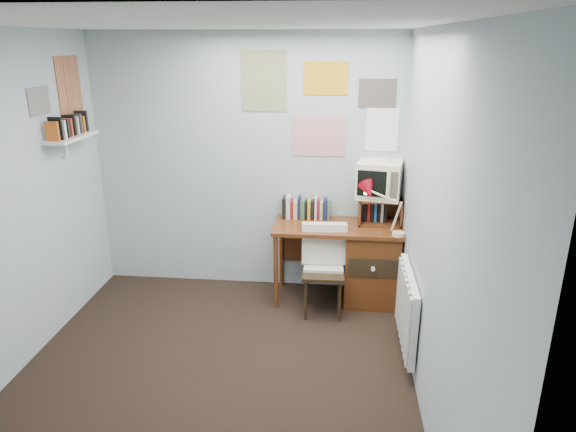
% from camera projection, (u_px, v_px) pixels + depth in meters
% --- Properties ---
extents(ground, '(3.50, 3.50, 0.00)m').
position_uv_depth(ground, '(210.00, 387.00, 3.76)').
color(ground, black).
rests_on(ground, ground).
extents(back_wall, '(3.00, 0.02, 2.50)m').
position_uv_depth(back_wall, '(247.00, 165.00, 5.00)').
color(back_wall, '#A0B2B7').
rests_on(back_wall, ground).
extents(right_wall, '(0.02, 3.50, 2.50)m').
position_uv_depth(right_wall, '(434.00, 235.00, 3.21)').
color(right_wall, '#A0B2B7').
rests_on(right_wall, ground).
extents(ceiling, '(3.00, 3.50, 0.02)m').
position_uv_depth(ceiling, '(188.00, 23.00, 2.95)').
color(ceiling, white).
rests_on(ceiling, back_wall).
extents(desk, '(1.20, 0.55, 0.76)m').
position_uv_depth(desk, '(365.00, 261.00, 4.91)').
color(desk, '#623016').
rests_on(desk, ground).
extents(desk_chair, '(0.42, 0.40, 0.80)m').
position_uv_depth(desk_chair, '(323.00, 273.00, 4.66)').
color(desk_chair, black).
rests_on(desk_chair, ground).
extents(desk_lamp, '(0.29, 0.25, 0.41)m').
position_uv_depth(desk_lamp, '(400.00, 214.00, 4.50)').
color(desk_lamp, '#A90B1B').
rests_on(desk_lamp, desk).
extents(tv_riser, '(0.40, 0.30, 0.25)m').
position_uv_depth(tv_riser, '(380.00, 210.00, 4.85)').
color(tv_riser, '#623016').
rests_on(tv_riser, desk).
extents(crt_tv, '(0.46, 0.43, 0.38)m').
position_uv_depth(crt_tv, '(380.00, 178.00, 4.77)').
color(crt_tv, '#F0E9C9').
rests_on(crt_tv, tv_riser).
extents(book_row, '(0.60, 0.14, 0.22)m').
position_uv_depth(book_row, '(313.00, 207.00, 4.98)').
color(book_row, '#623016').
rests_on(book_row, desk).
extents(radiator, '(0.09, 0.80, 0.60)m').
position_uv_depth(radiator, '(407.00, 309.00, 4.00)').
color(radiator, white).
rests_on(radiator, right_wall).
extents(wall_shelf, '(0.20, 0.62, 0.24)m').
position_uv_depth(wall_shelf, '(72.00, 137.00, 4.40)').
color(wall_shelf, white).
rests_on(wall_shelf, left_wall).
extents(posters_back, '(1.20, 0.01, 0.90)m').
position_uv_depth(posters_back, '(320.00, 104.00, 4.73)').
color(posters_back, white).
rests_on(posters_back, back_wall).
extents(posters_left, '(0.01, 0.70, 0.60)m').
position_uv_depth(posters_left, '(55.00, 92.00, 4.28)').
color(posters_left, white).
rests_on(posters_left, left_wall).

